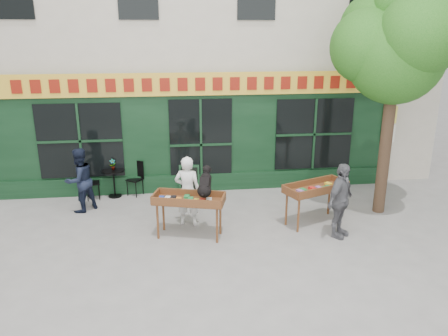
{
  "coord_description": "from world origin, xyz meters",
  "views": [
    {
      "loc": [
        -0.83,
        -9.29,
        4.33
      ],
      "look_at": [
        0.41,
        0.5,
        1.23
      ],
      "focal_mm": 35.0,
      "sensor_mm": 36.0,
      "label": 1
    }
  ],
  "objects_px": {
    "dog": "(205,181)",
    "man_right": "(340,201)",
    "woman": "(188,191)",
    "man_left": "(80,180)",
    "book_cart_center": "(189,201)",
    "bistro_table": "(114,178)",
    "book_cart_right": "(316,190)"
  },
  "relations": [
    {
      "from": "dog",
      "to": "man_right",
      "type": "bearing_deg",
      "value": 8.93
    },
    {
      "from": "woman",
      "to": "man_left",
      "type": "xyz_separation_m",
      "value": [
        -2.61,
        1.13,
        -0.01
      ]
    },
    {
      "from": "woman",
      "to": "book_cart_center",
      "type": "bearing_deg",
      "value": 105.89
    },
    {
      "from": "woman",
      "to": "bistro_table",
      "type": "bearing_deg",
      "value": -30.85
    },
    {
      "from": "man_right",
      "to": "man_left",
      "type": "distance_m",
      "value": 6.24
    },
    {
      "from": "book_cart_center",
      "to": "woman",
      "type": "bearing_deg",
      "value": 105.89
    },
    {
      "from": "book_cart_center",
      "to": "dog",
      "type": "relative_size",
      "value": 2.69
    },
    {
      "from": "dog",
      "to": "bistro_table",
      "type": "distance_m",
      "value": 3.62
    },
    {
      "from": "book_cart_center",
      "to": "book_cart_right",
      "type": "relative_size",
      "value": 0.99
    },
    {
      "from": "woman",
      "to": "man_right",
      "type": "bearing_deg",
      "value": 177.9
    },
    {
      "from": "woman",
      "to": "man_left",
      "type": "height_order",
      "value": "woman"
    },
    {
      "from": "book_cart_center",
      "to": "woman",
      "type": "distance_m",
      "value": 0.65
    },
    {
      "from": "book_cart_center",
      "to": "bistro_table",
      "type": "xyz_separation_m",
      "value": [
        -1.91,
        2.68,
        -0.28
      ]
    },
    {
      "from": "book_cart_center",
      "to": "bistro_table",
      "type": "distance_m",
      "value": 3.3
    },
    {
      "from": "dog",
      "to": "book_cart_right",
      "type": "distance_m",
      "value": 2.66
    },
    {
      "from": "woman",
      "to": "book_cart_right",
      "type": "distance_m",
      "value": 2.96
    },
    {
      "from": "man_right",
      "to": "bistro_table",
      "type": "height_order",
      "value": "man_right"
    },
    {
      "from": "book_cart_center",
      "to": "dog",
      "type": "distance_m",
      "value": 0.59
    },
    {
      "from": "man_right",
      "to": "bistro_table",
      "type": "xyz_separation_m",
      "value": [
        -5.15,
        3.08,
        -0.29
      ]
    },
    {
      "from": "book_cart_center",
      "to": "bistro_table",
      "type": "bearing_deg",
      "value": 141.37
    },
    {
      "from": "book_cart_center",
      "to": "man_left",
      "type": "xyz_separation_m",
      "value": [
        -2.61,
        1.78,
        -0.01
      ]
    },
    {
      "from": "dog",
      "to": "book_cart_center",
      "type": "bearing_deg",
      "value": -172.24
    },
    {
      "from": "dog",
      "to": "man_left",
      "type": "distance_m",
      "value": 3.51
    },
    {
      "from": "book_cart_right",
      "to": "man_left",
      "type": "xyz_separation_m",
      "value": [
        -5.55,
        1.43,
        -0.01
      ]
    },
    {
      "from": "dog",
      "to": "book_cart_right",
      "type": "xyz_separation_m",
      "value": [
        2.59,
        0.4,
        -0.47
      ]
    },
    {
      "from": "dog",
      "to": "man_right",
      "type": "height_order",
      "value": "man_right"
    },
    {
      "from": "woman",
      "to": "book_cart_right",
      "type": "relative_size",
      "value": 1.01
    },
    {
      "from": "book_cart_center",
      "to": "dog",
      "type": "xyz_separation_m",
      "value": [
        0.35,
        -0.05,
        0.47
      ]
    },
    {
      "from": "bistro_table",
      "to": "book_cart_right",
      "type": "bearing_deg",
      "value": -25.67
    },
    {
      "from": "woman",
      "to": "man_left",
      "type": "distance_m",
      "value": 2.84
    },
    {
      "from": "book_cart_right",
      "to": "bistro_table",
      "type": "bearing_deg",
      "value": 132.14
    },
    {
      "from": "woman",
      "to": "dog",
      "type": "bearing_deg",
      "value": 132.46
    }
  ]
}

